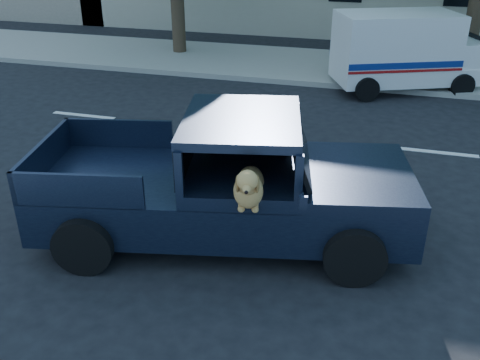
% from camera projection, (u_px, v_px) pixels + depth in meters
% --- Properties ---
extents(ground, '(120.00, 120.00, 0.00)m').
position_uv_depth(ground, '(191.00, 205.00, 8.82)').
color(ground, black).
rests_on(ground, ground).
extents(far_sidewalk, '(60.00, 4.00, 0.15)m').
position_uv_depth(far_sidewalk, '(295.00, 65.00, 16.70)').
color(far_sidewalk, gray).
rests_on(far_sidewalk, ground).
extents(lane_stripes, '(21.60, 0.14, 0.01)m').
position_uv_depth(lane_stripes, '(337.00, 142.00, 11.25)').
color(lane_stripes, silver).
rests_on(lane_stripes, ground).
extents(pickup_truck, '(5.55, 3.16, 1.88)m').
position_uv_depth(pickup_truck, '(218.00, 198.00, 7.73)').
color(pickup_truck, black).
rests_on(pickup_truck, ground).
extents(mail_truck, '(4.08, 3.04, 2.04)m').
position_uv_depth(mail_truck, '(403.00, 57.00, 14.19)').
color(mail_truck, silver).
rests_on(mail_truck, ground).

